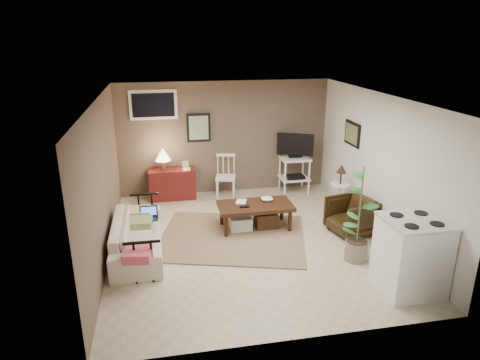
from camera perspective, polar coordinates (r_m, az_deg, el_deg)
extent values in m
plane|color=#C1B293|center=(7.28, 1.10, -8.14)|extent=(5.00, 5.00, 0.00)
cube|color=black|center=(9.05, -5.53, 6.97)|extent=(0.50, 0.03, 0.60)
cube|color=black|center=(8.40, 14.74, 5.99)|extent=(0.03, 0.60, 0.45)
cube|color=white|center=(8.92, -11.48, 9.78)|extent=(0.96, 0.03, 0.60)
cube|color=#8F7253|center=(7.39, -1.05, -7.60)|extent=(2.87, 2.53, 0.02)
cube|color=#321A0D|center=(7.55, 2.06, -3.48)|extent=(1.31, 0.68, 0.07)
cylinder|color=#321A0D|center=(7.32, -1.85, -6.19)|extent=(0.07, 0.07, 0.41)
cylinder|color=#321A0D|center=(7.57, 6.66, -5.45)|extent=(0.07, 0.07, 0.41)
cylinder|color=#321A0D|center=(7.77, -2.45, -4.65)|extent=(0.07, 0.07, 0.41)
cylinder|color=#321A0D|center=(8.00, 5.59, -4.01)|extent=(0.07, 0.07, 0.41)
cube|color=black|center=(7.39, 0.61, -3.57)|extent=(0.16, 0.06, 0.02)
cube|color=#4A281A|center=(7.71, 3.46, -5.31)|extent=(0.38, 0.33, 0.28)
cube|color=silver|center=(7.62, 0.04, -5.75)|extent=(0.38, 0.33, 0.24)
imported|color=beige|center=(6.98, -13.55, -6.55)|extent=(0.56, 1.92, 0.75)
cube|color=black|center=(7.20, -12.04, -5.12)|extent=(0.29, 0.20, 0.01)
cube|color=black|center=(7.25, -12.09, -4.05)|extent=(0.29, 0.01, 0.18)
cube|color=blue|center=(7.25, -12.09, -4.08)|extent=(0.25, 0.00, 0.15)
cube|color=maroon|center=(9.11, -9.00, -0.48)|extent=(0.96, 0.43, 0.64)
cylinder|color=#AD7242|center=(8.94, -10.16, 1.95)|extent=(0.11, 0.11, 0.21)
cone|color=#F6EBB1|center=(8.87, -10.25, 3.40)|extent=(0.32, 0.32, 0.26)
cube|color=tan|center=(9.02, -7.31, 2.04)|extent=(0.13, 0.02, 0.16)
cube|color=white|center=(9.05, -1.94, 0.32)|extent=(0.48, 0.48, 0.04)
cylinder|color=white|center=(8.97, -3.10, -1.37)|extent=(0.03, 0.03, 0.41)
cylinder|color=white|center=(8.95, -0.88, -1.39)|extent=(0.03, 0.03, 0.41)
cylinder|color=white|center=(9.30, -2.94, -0.62)|extent=(0.03, 0.03, 0.41)
cylinder|color=white|center=(9.28, -0.79, -0.64)|extent=(0.03, 0.03, 0.41)
cube|color=white|center=(9.10, -1.91, 3.36)|extent=(0.41, 0.12, 0.06)
cube|color=white|center=(9.31, 7.32, 2.88)|extent=(0.62, 0.50, 0.04)
cube|color=white|center=(9.45, 7.21, 0.27)|extent=(0.62, 0.50, 0.03)
cylinder|color=white|center=(9.15, 6.03, 0.21)|extent=(0.04, 0.04, 0.78)
cylinder|color=white|center=(9.32, 9.19, 0.41)|extent=(0.04, 0.04, 0.78)
cylinder|color=white|center=(9.54, 5.30, 1.02)|extent=(0.04, 0.04, 0.78)
cylinder|color=white|center=(9.70, 8.36, 1.20)|extent=(0.04, 0.04, 0.78)
cube|color=black|center=(9.30, 7.33, 3.21)|extent=(0.28, 0.16, 0.03)
cube|color=black|center=(9.23, 7.40, 4.74)|extent=(0.73, 0.38, 0.47)
cube|color=#F99A61|center=(9.23, 7.40, 4.74)|extent=(0.61, 0.29, 0.38)
cube|color=black|center=(9.39, 7.31, 0.29)|extent=(0.39, 0.28, 0.11)
cylinder|color=white|center=(8.59, 12.94, -4.15)|extent=(0.26, 0.26, 0.03)
cylinder|color=white|center=(8.49, 13.08, -2.41)|extent=(0.05, 0.05, 0.55)
cylinder|color=white|center=(8.39, 13.22, -0.60)|extent=(0.37, 0.37, 0.03)
cylinder|color=black|center=(8.35, 13.29, 0.29)|extent=(0.03, 0.03, 0.24)
cone|color=#331C14|center=(8.29, 13.38, 1.50)|extent=(0.18, 0.18, 0.17)
imported|color=black|center=(7.67, 14.60, -4.44)|extent=(0.78, 0.81, 0.70)
cylinder|color=gray|center=(6.90, 15.19, -9.05)|extent=(0.35, 0.35, 0.31)
cylinder|color=#4C602D|center=(6.59, 15.75, -3.21)|extent=(0.02, 0.02, 1.20)
cube|color=white|center=(6.23, 21.84, -9.42)|extent=(0.78, 0.72, 1.00)
cube|color=silver|center=(6.01, 22.44, -5.06)|extent=(0.80, 0.74, 0.03)
cylinder|color=black|center=(5.77, 21.91, -5.74)|extent=(0.18, 0.18, 0.01)
cylinder|color=black|center=(5.97, 24.81, -5.34)|extent=(0.18, 0.18, 0.01)
cylinder|color=black|center=(6.05, 20.15, -4.40)|extent=(0.18, 0.18, 0.01)
cylinder|color=black|center=(6.23, 22.98, -4.07)|extent=(0.18, 0.18, 0.01)
imported|color=#321A0D|center=(7.67, 3.62, -2.07)|extent=(0.21, 0.06, 0.21)
imported|color=#321A0D|center=(7.59, -0.50, -2.12)|extent=(0.17, 0.07, 0.24)
imported|color=#321A0D|center=(8.88, -7.68, 1.98)|extent=(0.16, 0.03, 0.21)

